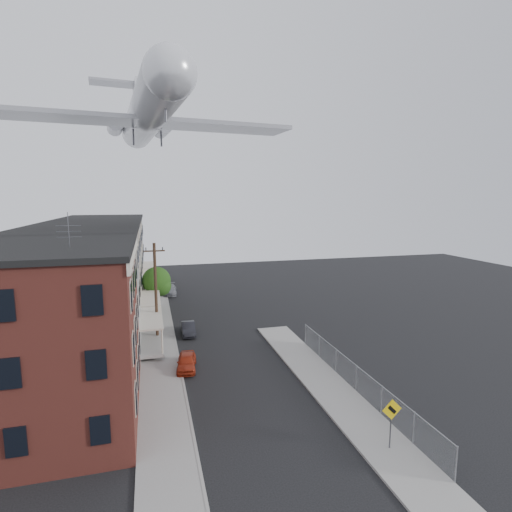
# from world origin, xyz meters

# --- Properties ---
(ground) EXTENTS (120.00, 120.00, 0.00)m
(ground) POSITION_xyz_m (0.00, 0.00, 0.00)
(ground) COLOR black
(ground) RESTS_ON ground
(sidewalk_left) EXTENTS (3.00, 62.00, 0.12)m
(sidewalk_left) POSITION_xyz_m (-5.50, 24.00, 0.06)
(sidewalk_left) COLOR gray
(sidewalk_left) RESTS_ON ground
(sidewalk_right) EXTENTS (3.00, 26.00, 0.12)m
(sidewalk_right) POSITION_xyz_m (5.50, 6.00, 0.06)
(sidewalk_right) COLOR gray
(sidewalk_right) RESTS_ON ground
(curb_left) EXTENTS (0.15, 62.00, 0.14)m
(curb_left) POSITION_xyz_m (-4.05, 24.00, 0.07)
(curb_left) COLOR gray
(curb_left) RESTS_ON ground
(curb_right) EXTENTS (0.15, 26.00, 0.14)m
(curb_right) POSITION_xyz_m (4.05, 6.00, 0.07)
(curb_right) COLOR gray
(curb_right) RESTS_ON ground
(corner_building) EXTENTS (10.31, 12.30, 12.15)m
(corner_building) POSITION_xyz_m (-12.00, 7.00, 5.16)
(corner_building) COLOR #361411
(corner_building) RESTS_ON ground
(row_house_a) EXTENTS (11.98, 7.00, 10.30)m
(row_house_a) POSITION_xyz_m (-11.96, 16.50, 5.13)
(row_house_a) COLOR slate
(row_house_a) RESTS_ON ground
(row_house_b) EXTENTS (11.98, 7.00, 10.30)m
(row_house_b) POSITION_xyz_m (-11.96, 23.50, 5.13)
(row_house_b) COLOR gray
(row_house_b) RESTS_ON ground
(row_house_c) EXTENTS (11.98, 7.00, 10.30)m
(row_house_c) POSITION_xyz_m (-11.96, 30.50, 5.13)
(row_house_c) COLOR slate
(row_house_c) RESTS_ON ground
(row_house_d) EXTENTS (11.98, 7.00, 10.30)m
(row_house_d) POSITION_xyz_m (-11.96, 37.50, 5.13)
(row_house_d) COLOR gray
(row_house_d) RESTS_ON ground
(row_house_e) EXTENTS (11.98, 7.00, 10.30)m
(row_house_e) POSITION_xyz_m (-11.96, 44.50, 5.13)
(row_house_e) COLOR slate
(row_house_e) RESTS_ON ground
(chainlink_fence) EXTENTS (0.06, 18.06, 1.90)m
(chainlink_fence) POSITION_xyz_m (7.00, 5.00, 1.00)
(chainlink_fence) COLOR gray
(chainlink_fence) RESTS_ON ground
(warning_sign) EXTENTS (1.10, 0.11, 2.80)m
(warning_sign) POSITION_xyz_m (5.60, -1.03, 1.88)
(warning_sign) COLOR #515156
(warning_sign) RESTS_ON ground
(utility_pole) EXTENTS (1.80, 0.26, 9.00)m
(utility_pole) POSITION_xyz_m (-5.60, 18.00, 4.67)
(utility_pole) COLOR black
(utility_pole) RESTS_ON ground
(street_tree) EXTENTS (3.22, 3.20, 5.20)m
(street_tree) POSITION_xyz_m (-5.27, 27.92, 3.45)
(street_tree) COLOR black
(street_tree) RESTS_ON ground
(car_near) EXTENTS (1.85, 3.62, 1.18)m
(car_near) POSITION_xyz_m (-3.60, 11.60, 0.59)
(car_near) COLOR #A42C15
(car_near) RESTS_ON ground
(car_mid) EXTENTS (1.28, 3.52, 1.15)m
(car_mid) POSITION_xyz_m (-2.73, 19.42, 0.58)
(car_mid) COLOR black
(car_mid) RESTS_ON ground
(car_far) EXTENTS (1.97, 4.44, 1.27)m
(car_far) POSITION_xyz_m (-3.60, 36.13, 0.63)
(car_far) COLOR slate
(car_far) RESTS_ON ground
(airplane) EXTENTS (26.11, 29.81, 8.59)m
(airplane) POSITION_xyz_m (-5.75, 22.68, 20.63)
(airplane) COLOR silver
(airplane) RESTS_ON ground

